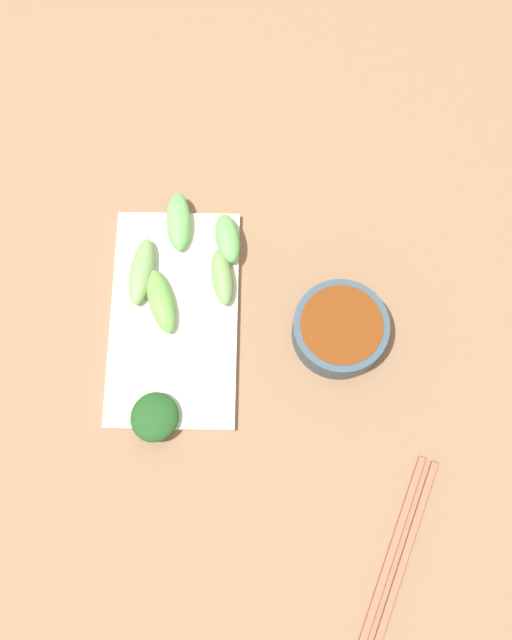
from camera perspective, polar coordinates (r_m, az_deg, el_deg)
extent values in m
cube|color=#8C684A|center=(0.90, -2.83, -1.66)|extent=(2.10, 2.10, 0.02)
cylinder|color=#374B59|center=(0.87, 6.83, -0.79)|extent=(0.12, 0.12, 0.04)
cylinder|color=#6D2F0B|center=(0.86, 6.92, -0.60)|extent=(0.10, 0.10, 0.03)
cube|color=silver|center=(0.89, -6.67, 0.21)|extent=(0.16, 0.28, 0.01)
ellipsoid|color=#789F5B|center=(0.90, -9.30, 3.91)|extent=(0.04, 0.09, 0.02)
ellipsoid|color=#74A053|center=(0.89, -2.79, 3.49)|extent=(0.04, 0.08, 0.02)
ellipsoid|color=#6BBA5A|center=(0.92, -6.34, 7.99)|extent=(0.04, 0.08, 0.03)
ellipsoid|color=#1E4C1D|center=(0.85, -8.27, -7.83)|extent=(0.07, 0.07, 0.02)
ellipsoid|color=#6BAC48|center=(0.89, -7.78, 1.55)|extent=(0.06, 0.09, 0.02)
ellipsoid|color=#68B75A|center=(0.90, -2.33, 6.65)|extent=(0.04, 0.07, 0.03)
cube|color=#925C3F|center=(0.87, 12.03, -18.30)|extent=(0.09, 0.22, 0.01)
cube|color=#925C3F|center=(0.87, 11.00, -17.97)|extent=(0.09, 0.22, 0.01)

